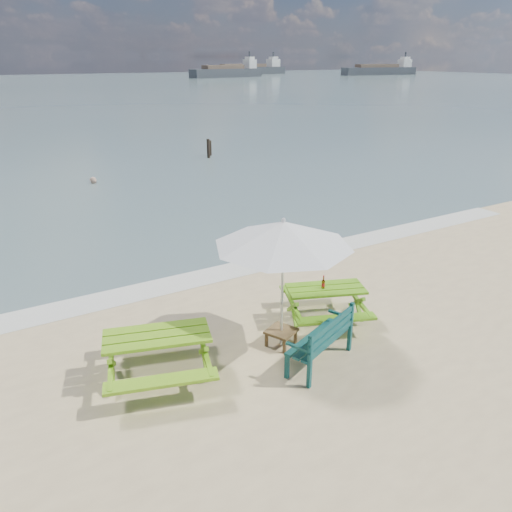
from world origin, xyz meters
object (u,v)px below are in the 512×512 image
side_table (281,337)px  picnic_table_left (159,357)px  beer_bottle (323,284)px  park_bench (319,349)px  picnic_table_right (325,305)px  swimmer (95,195)px  patio_umbrella (283,234)px

side_table → picnic_table_left: bearing=174.9°
picnic_table_left → beer_bottle: 3.55m
park_bench → side_table: bearing=106.0°
picnic_table_right → swimmer: size_ratio=1.37×
picnic_table_right → park_bench: bearing=-131.6°
picnic_table_right → park_bench: 1.57m
picnic_table_right → side_table: picnic_table_right is taller
side_table → swimmer: 14.86m
patio_umbrella → picnic_table_left: bearing=174.9°
swimmer → patio_umbrella: bearing=-90.8°
picnic_table_left → side_table: picnic_table_left is taller
picnic_table_left → picnic_table_right: size_ratio=1.08×
side_table → swimmer: (0.21, 14.84, -0.68)m
picnic_table_left → beer_bottle: size_ratio=8.76×
picnic_table_right → beer_bottle: bearing=167.9°
beer_bottle → swimmer: (-1.00, 14.50, -1.34)m
beer_bottle → swimmer: size_ratio=0.17×
patio_umbrella → beer_bottle: size_ratio=12.23×
park_bench → side_table: 0.88m
picnic_table_left → beer_bottle: bearing=2.2°
picnic_table_left → park_bench: park_bench is taller
picnic_table_right → side_table: bearing=-165.5°
picnic_table_left → swimmer: 14.88m
picnic_table_right → swimmer: bearing=94.2°
park_bench → side_table: size_ratio=2.43×
side_table → beer_bottle: beer_bottle is taller
beer_bottle → swimmer: 14.60m
park_bench → picnic_table_left: bearing=157.6°
picnic_table_left → patio_umbrella: patio_umbrella is taller
patio_umbrella → park_bench: bearing=-74.0°
picnic_table_left → patio_umbrella: (2.31, -0.21, 1.81)m
picnic_table_right → patio_umbrella: bearing=-165.5°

